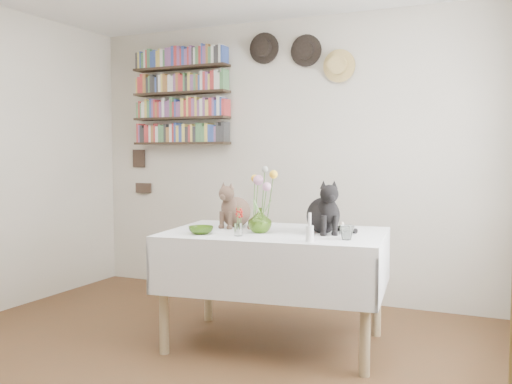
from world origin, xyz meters
The scene contains 14 objects.
room centered at (0.00, 0.00, 1.25)m, with size 4.08×4.58×2.58m.
dining_table centered at (0.38, 0.97, 0.59)m, with size 1.56×1.11×0.78m.
tabby_cat centered at (0.02, 1.09, 0.94)m, with size 0.22×0.28×0.33m, color brown, non-canonical shape.
black_cat centered at (0.69, 1.05, 0.96)m, with size 0.24×0.31×0.36m, color black, non-canonical shape.
flower_vase centered at (0.30, 0.87, 0.86)m, with size 0.16×0.16×0.17m, color #8ABE3E.
green_bowl centered at (-0.02, 0.66, 0.80)m, with size 0.16×0.16×0.05m, color #8ABE3E.
drinking_glass centered at (0.91, 0.81, 0.82)m, with size 0.10×0.10×0.09m, color white.
candlestick centered at (0.74, 0.63, 0.84)m, with size 0.05×0.05×0.18m.
berry_jar centered at (0.24, 0.68, 0.87)m, with size 0.05×0.05×0.21m.
porcelain_figurine centered at (0.82, 1.03, 0.81)m, with size 0.04×0.04×0.08m.
flower_bouquet centered at (0.30, 0.89, 1.12)m, with size 0.17×0.12×0.39m.
bookshelf_unit centered at (-1.10, 2.16, 1.84)m, with size 1.00×0.16×0.91m.
wall_hats centered at (0.12, 2.19, 2.17)m, with size 0.98×0.09×0.48m.
wall_art_plaques centered at (-1.63, 2.23, 1.12)m, with size 0.21×0.02×0.44m.
Camera 1 is at (1.84, -2.57, 1.31)m, focal length 40.00 mm.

